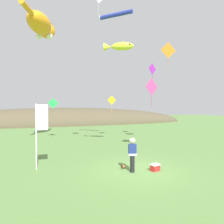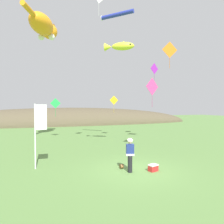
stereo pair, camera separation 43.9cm
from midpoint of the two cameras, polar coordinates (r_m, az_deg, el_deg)
The scene contains 14 objects.
ground_plane at distance 11.23m, azimuth 7.89°, elevation -16.29°, with size 120.00×120.00×0.00m, color #5B8442.
distant_hill_ridge at distance 40.08m, azimuth -11.53°, elevation -3.43°, with size 52.37×10.01×6.52m.
festival_attendant at distance 10.69m, azimuth 6.37°, elevation -11.88°, with size 0.47×0.36×1.77m.
kite_spool at distance 11.44m, azimuth 3.85°, elevation -15.22°, with size 0.16×0.28×0.28m.
picnic_cooler at distance 11.27m, azimuth 12.81°, elevation -15.27°, with size 0.56×0.46×0.36m.
festival_banner_pole at distance 11.67m, azimuth -19.32°, elevation -3.88°, with size 0.66×0.08×3.60m.
kite_giant_cat at distance 20.89m, azimuth -18.39°, elevation 22.19°, with size 2.96×6.22×1.97m.
kite_fish_windsock at distance 16.30m, azimuth 3.01°, elevation 18.24°, with size 2.35×1.67×0.72m.
kite_tube_streamer at distance 19.95m, azimuth 2.05°, elevation 26.02°, with size 2.52×2.55×0.44m.
kite_diamond_pink at distance 15.66m, azimuth 12.21°, elevation 7.05°, with size 1.28×0.44×2.25m.
kite_diamond_green at distance 21.79m, azimuth -15.29°, elevation 2.37°, with size 1.07×0.10×1.97m.
kite_diamond_gold at distance 22.40m, azimuth 1.11°, elevation 3.33°, with size 1.01×0.08×1.92m.
kite_diamond_orange at distance 18.60m, azimuth 16.84°, elevation 16.62°, with size 1.38×0.20×2.29m.
kite_diamond_violet at distance 21.45m, azimuth 12.59°, elevation 11.95°, with size 1.10×0.40×2.06m.
Camera 2 is at (-4.53, -9.65, 3.43)m, focal length 32.00 mm.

